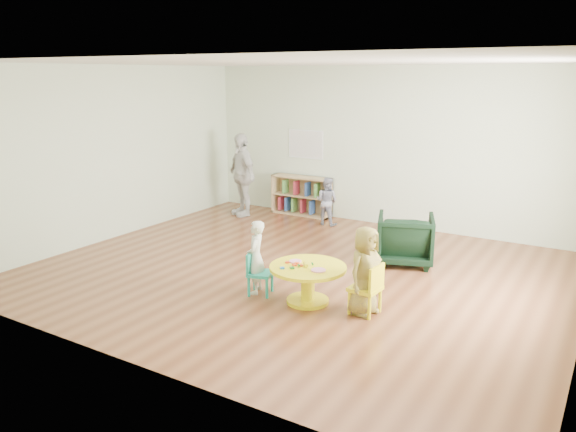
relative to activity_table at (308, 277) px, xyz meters
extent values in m
plane|color=brown|center=(-0.62, 0.86, -0.32)|extent=(7.00, 7.00, 0.00)
cube|color=silver|center=(-0.62, 0.86, 2.43)|extent=(7.00, 6.00, 0.10)
cube|color=beige|center=(-0.62, 3.86, 1.08)|extent=(7.00, 0.10, 2.80)
cube|color=beige|center=(-0.62, -2.14, 1.08)|extent=(7.00, 0.10, 2.80)
cube|color=beige|center=(-4.12, 0.86, 1.08)|extent=(0.10, 6.00, 2.80)
cylinder|color=yellow|center=(0.00, 0.00, -0.11)|extent=(0.16, 0.16, 0.42)
cylinder|color=yellow|center=(0.00, 0.00, -0.30)|extent=(0.51, 0.51, 0.04)
cylinder|color=yellow|center=(0.00, 0.00, 0.12)|extent=(0.91, 0.91, 0.04)
cylinder|color=pink|center=(-0.20, 0.05, 0.15)|extent=(0.15, 0.15, 0.02)
cylinder|color=pink|center=(0.18, -0.08, 0.15)|extent=(0.17, 0.17, 0.02)
cylinder|color=yellow|center=(-0.02, -0.02, 0.16)|extent=(0.11, 0.12, 0.04)
cylinder|color=#126622|center=(-0.07, -0.09, 0.16)|extent=(0.05, 0.05, 0.02)
cylinder|color=#126622|center=(0.03, 0.05, 0.16)|extent=(0.05, 0.05, 0.02)
cube|color=#ED4116|center=(-0.14, -0.07, 0.15)|extent=(0.07, 0.07, 0.02)
cube|color=#FF5315|center=(-0.15, 0.00, 0.15)|extent=(0.06, 0.05, 0.02)
cube|color=blue|center=(-0.21, -0.24, 0.15)|extent=(0.07, 0.07, 0.02)
cube|color=#126622|center=(-0.11, -0.17, 0.15)|extent=(0.07, 0.07, 0.02)
cube|color=#ED4116|center=(-0.27, -0.03, 0.15)|extent=(0.06, 0.06, 0.02)
cube|color=#FF5315|center=(-0.07, -0.04, 0.15)|extent=(0.07, 0.06, 0.02)
cube|color=teal|center=(-0.63, -0.08, -0.05)|extent=(0.36, 0.36, 0.04)
cube|color=teal|center=(-0.75, -0.11, 0.10)|extent=(0.11, 0.28, 0.25)
cylinder|color=teal|center=(-0.77, 0.00, -0.19)|extent=(0.03, 0.03, 0.25)
cylinder|color=teal|center=(-0.70, -0.22, -0.19)|extent=(0.03, 0.03, 0.25)
cylinder|color=teal|center=(-0.55, 0.07, -0.19)|extent=(0.03, 0.03, 0.25)
cylinder|color=teal|center=(-0.48, -0.15, -0.19)|extent=(0.03, 0.03, 0.25)
cube|color=yellow|center=(0.71, 0.06, -0.02)|extent=(0.35, 0.35, 0.04)
cube|color=yellow|center=(0.85, 0.05, 0.14)|extent=(0.06, 0.32, 0.28)
cylinder|color=yellow|center=(0.83, -0.07, -0.18)|extent=(0.04, 0.04, 0.28)
cylinder|color=yellow|center=(0.85, 0.18, -0.18)|extent=(0.04, 0.04, 0.28)
cylinder|color=yellow|center=(0.57, -0.05, -0.18)|extent=(0.04, 0.04, 0.28)
cylinder|color=yellow|center=(0.59, 0.20, -0.18)|extent=(0.04, 0.04, 0.28)
cube|color=tan|center=(-2.80, 3.69, 0.06)|extent=(0.03, 0.30, 0.75)
cube|color=tan|center=(-1.63, 3.69, 0.06)|extent=(0.03, 0.30, 0.75)
cube|color=tan|center=(-2.22, 3.69, -0.30)|extent=(1.20, 0.30, 0.03)
cube|color=tan|center=(-2.22, 3.69, 0.42)|extent=(1.20, 0.30, 0.03)
cube|color=tan|center=(-2.22, 3.69, 0.06)|extent=(1.14, 0.28, 0.03)
cube|color=tan|center=(-2.22, 3.83, 0.06)|extent=(1.20, 0.02, 0.75)
cube|color=#BC3243|center=(-2.67, 3.67, -0.14)|extent=(0.04, 0.18, 0.26)
cube|color=#325BB0|center=(-2.52, 3.67, -0.14)|extent=(0.04, 0.18, 0.26)
cube|color=#5CA74D|center=(-2.37, 3.67, -0.14)|extent=(0.04, 0.18, 0.26)
cube|color=#BC3243|center=(-2.17, 3.67, -0.14)|extent=(0.04, 0.18, 0.26)
cube|color=#325BB0|center=(-1.97, 3.67, -0.14)|extent=(0.04, 0.18, 0.26)
cube|color=#5CA74D|center=(-2.57, 3.67, 0.21)|extent=(0.04, 0.18, 0.26)
cube|color=#BC3243|center=(-2.32, 3.67, 0.21)|extent=(0.04, 0.18, 0.26)
cube|color=#325BB0|center=(-2.07, 3.67, 0.21)|extent=(0.04, 0.18, 0.26)
cube|color=#5CA74D|center=(-1.87, 3.67, 0.21)|extent=(0.04, 0.18, 0.26)
cube|color=white|center=(-2.22, 3.85, 1.03)|extent=(0.74, 0.01, 0.54)
cube|color=red|center=(-2.22, 3.84, 1.03)|extent=(0.70, 0.00, 0.50)
imported|color=black|center=(0.49, 1.97, 0.04)|extent=(1.00, 1.01, 0.72)
imported|color=silver|center=(-0.71, -0.06, 0.15)|extent=(0.33, 0.39, 0.92)
imported|color=yellow|center=(0.70, 0.06, 0.20)|extent=(0.42, 0.56, 1.03)
imported|color=#1C2246|center=(-1.46, 3.28, 0.12)|extent=(0.43, 0.34, 0.87)
imported|color=silver|center=(-3.18, 3.08, 0.47)|extent=(1.00, 0.78, 1.58)
camera|label=1|loc=(3.06, -5.47, 2.35)|focal=35.00mm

